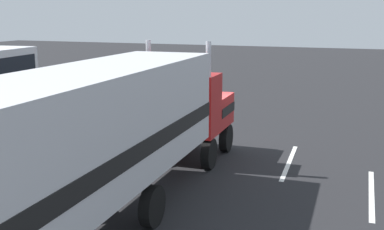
% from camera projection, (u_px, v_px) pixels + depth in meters
% --- Properties ---
extents(ground_plane, '(120.00, 120.00, 0.00)m').
position_uv_depth(ground_plane, '(205.00, 149.00, 19.39)').
color(ground_plane, '#232326').
extents(lane_stripe_near, '(4.40, 0.36, 0.01)m').
position_uv_depth(lane_stripe_near, '(289.00, 162.00, 17.70)').
color(lane_stripe_near, silver).
rests_on(lane_stripe_near, ground_plane).
extents(lane_stripe_mid, '(4.40, 0.21, 0.01)m').
position_uv_depth(lane_stripe_mid, '(372.00, 194.00, 14.60)').
color(lane_stripe_mid, silver).
rests_on(lane_stripe_mid, ground_plane).
extents(semi_truck, '(14.23, 3.24, 4.50)m').
position_uv_depth(semi_truck, '(113.00, 127.00, 12.36)').
color(semi_truck, '#B21919').
rests_on(semi_truck, ground_plane).
extents(person_bystander, '(0.34, 0.46, 1.63)m').
position_uv_depth(person_bystander, '(76.00, 153.00, 15.72)').
color(person_bystander, black).
rests_on(person_bystander, ground_plane).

